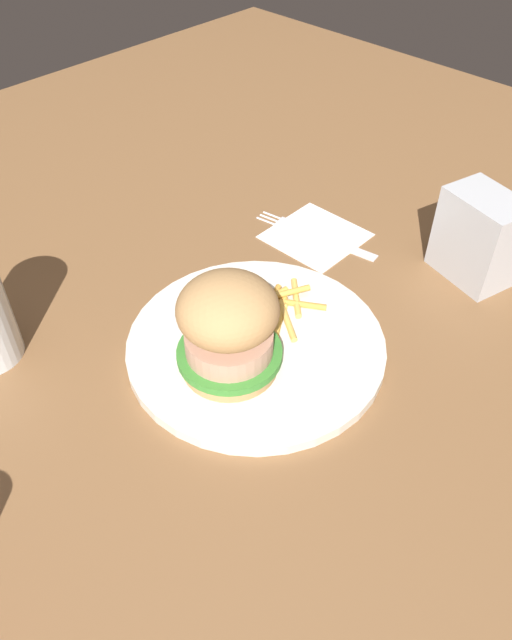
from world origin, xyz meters
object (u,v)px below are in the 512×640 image
(sandwich, at_px, (228,326))
(fries_pile, at_px, (276,305))
(plate, at_px, (256,345))
(fork, at_px, (315,234))
(napkin, at_px, (316,236))
(napkin_dispenser, at_px, (479,237))

(sandwich, distance_m, fries_pile, 0.11)
(plate, distance_m, fork, 0.22)
(plate, xyz_separation_m, fries_pile, (0.05, 0.02, 0.01))
(fries_pile, distance_m, napkin, 0.16)
(sandwich, distance_m, napkin_dispenser, 0.33)
(fries_pile, xyz_separation_m, fork, (0.15, 0.07, -0.01))
(napkin_dispenser, bearing_deg, fork, -143.67)
(plate, height_order, sandwich, sandwich)
(plate, distance_m, sandwich, 0.07)
(plate, xyz_separation_m, fork, (0.20, 0.09, -0.00))
(plate, distance_m, napkin, 0.22)
(fork, height_order, napkin_dispenser, napkin_dispenser)
(sandwich, height_order, napkin_dispenser, sandwich)
(napkin, height_order, fork, fork)
(sandwich, xyz_separation_m, fork, (0.24, 0.09, -0.06))
(plate, distance_m, napkin_dispenser, 0.29)
(fries_pile, relative_size, napkin_dispenser, 0.90)
(fork, relative_size, napkin_dispenser, 1.64)
(plate, bearing_deg, sandwich, -174.04)
(fork, bearing_deg, napkin_dispenser, -68.86)
(plate, bearing_deg, fries_pile, 20.99)
(fork, bearing_deg, sandwich, -159.24)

